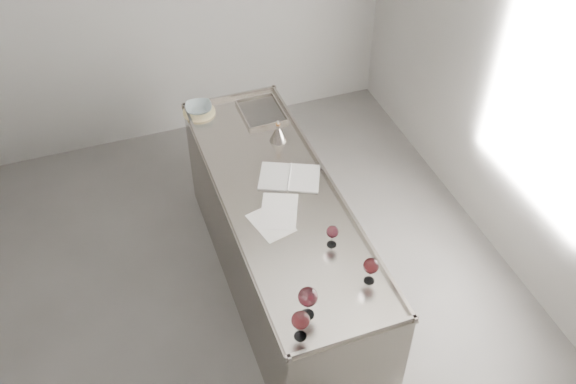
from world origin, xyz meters
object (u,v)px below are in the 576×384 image
object	(u,v)px
wine_glass_small	(332,232)
notebook	(290,177)
ceramic_bowl	(199,108)
wine_glass_left	(301,321)
counter	(280,243)
wine_funnel	(278,134)
wine_glass_right	(371,266)
wine_glass_middle	(308,297)

from	to	relation	value
wine_glass_small	notebook	size ratio (longest dim) A/B	0.31
ceramic_bowl	wine_glass_left	bearing A→B (deg)	-89.60
counter	wine_funnel	distance (m)	0.78
wine_glass_right	ceramic_bowl	world-z (taller)	wine_glass_right
wine_glass_left	wine_glass_middle	bearing A→B (deg)	53.98
ceramic_bowl	notebook	bearing A→B (deg)	-67.19
wine_glass_left	notebook	size ratio (longest dim) A/B	0.40
ceramic_bowl	counter	bearing A→B (deg)	-75.69
notebook	wine_funnel	distance (m)	0.42
wine_glass_middle	ceramic_bowl	world-z (taller)	wine_glass_middle
wine_glass_middle	notebook	xyz separation A→B (m)	(0.29, 1.10, -0.15)
counter	wine_funnel	size ratio (longest dim) A/B	12.83
wine_glass_left	wine_glass_small	world-z (taller)	wine_glass_left
wine_glass_left	counter	bearing A→B (deg)	76.47
wine_glass_right	notebook	distance (m)	1.01
wine_glass_left	wine_funnel	size ratio (longest dim) A/B	1.03
wine_glass_small	ceramic_bowl	size ratio (longest dim) A/B	0.76
wine_glass_middle	wine_glass_left	bearing A→B (deg)	-126.02
wine_glass_middle	ceramic_bowl	size ratio (longest dim) A/B	1.06
wine_glass_middle	wine_glass_small	bearing A→B (deg)	53.18
wine_glass_middle	ceramic_bowl	distance (m)	2.05
wine_glass_left	wine_glass_middle	size ratio (longest dim) A/B	0.91
wine_glass_left	wine_funnel	xyz separation A→B (m)	(0.44, 1.63, -0.08)
wine_glass_right	wine_glass_small	xyz separation A→B (m)	(-0.09, 0.33, -0.02)
counter	notebook	xyz separation A→B (m)	(0.12, 0.14, 0.47)
notebook	wine_glass_right	bearing A→B (deg)	-57.90
wine_funnel	wine_glass_small	bearing A→B (deg)	-91.62
ceramic_bowl	wine_glass_small	bearing A→B (deg)	-75.06
wine_glass_middle	wine_glass_right	xyz separation A→B (m)	(0.42, 0.10, -0.03)
counter	ceramic_bowl	size ratio (longest dim) A/B	12.02
counter	wine_glass_middle	bearing A→B (deg)	-100.23
counter	ceramic_bowl	bearing A→B (deg)	104.31
counter	wine_glass_small	world-z (taller)	wine_glass_small
wine_glass_middle	notebook	size ratio (longest dim) A/B	0.44
counter	wine_glass_right	bearing A→B (deg)	-73.94
ceramic_bowl	wine_funnel	xyz separation A→B (m)	(0.46, -0.53, 0.01)
wine_glass_small	ceramic_bowl	bearing A→B (deg)	104.94
wine_glass_left	wine_glass_small	xyz separation A→B (m)	(0.41, 0.56, -0.03)
counter	notebook	distance (m)	0.51
notebook	ceramic_bowl	xyz separation A→B (m)	(-0.40, 0.94, 0.04)
wine_glass_left	wine_glass_right	size ratio (longest dim) A/B	1.09
wine_glass_left	notebook	world-z (taller)	wine_glass_left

